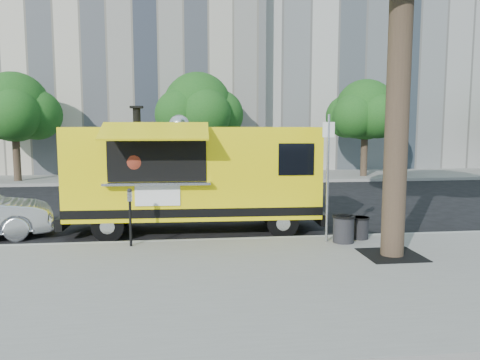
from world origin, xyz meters
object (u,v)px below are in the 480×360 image
Objects in this scene: far_tree_c at (365,110)px; trash_bin_left at (344,228)px; far_tree_a at (14,107)px; trash_bin_right at (360,227)px; sign_post at (328,171)px; parking_meter at (130,210)px; food_truck at (193,174)px; far_tree_b at (198,107)px.

far_tree_c reaches higher than trash_bin_left.
trash_bin_right is at bearing -47.48° from far_tree_a.
trash_bin_right is (0.52, 0.30, -0.05)m from trash_bin_left.
sign_post reaches higher than parking_meter.
parking_meter is (-4.55, 0.20, -0.87)m from sign_post.
far_tree_c is 15.33m from food_truck.
trash_bin_right is (5.47, 0.05, -0.54)m from parking_meter.
sign_post is at bearing -79.85° from far_tree_b.
sign_post is at bearing -50.17° from far_tree_a.
far_tree_b is at bearing 103.92° from trash_bin_right.
parking_meter is 4.98m from trash_bin_left.
trash_bin_left is (3.47, -2.17, -1.10)m from food_truck.
far_tree_c reaches higher than sign_post.
sign_post is at bearing -32.80° from food_truck.
far_tree_b is 12.35m from food_truck.
far_tree_c is 15.48m from sign_post.
trash_bin_left is (4.95, -0.25, -0.49)m from parking_meter.
trash_bin_left is at bearing -113.38° from far_tree_c.
parking_meter is 5.50m from trash_bin_right.
far_tree_c is 8.16× the size of trash_bin_left.
trash_bin_left is 0.60m from trash_bin_right.
far_tree_a is 15.59m from parking_meter.
far_tree_b reaches higher than far_tree_c.
far_tree_b is 4.12× the size of parking_meter.
far_tree_c reaches higher than trash_bin_right.
far_tree_b is 10.29× the size of trash_bin_right.
trash_bin_right is at bearing 29.75° from trash_bin_left.
trash_bin_right is at bearing -111.98° from far_tree_c.
trash_bin_left is at bearing -78.34° from far_tree_b.
far_tree_c is at bearing -1.91° from far_tree_b.
far_tree_b is at bearing 81.90° from parking_meter.
far_tree_a is 18.14m from sign_post.
sign_post is (-6.45, -13.95, -1.87)m from far_tree_c.
parking_meter is (7.00, -13.65, -2.79)m from far_tree_a.
far_tree_a is 1.79× the size of sign_post.
trash_bin_left is at bearing -49.31° from far_tree_a.
sign_post is 3.74m from food_truck.
far_tree_c is 9.74× the size of trash_bin_right.
trash_bin_left is 1.19× the size of trash_bin_right.
far_tree_b reaches higher than food_truck.
trash_bin_right is (-5.53, -13.70, -3.28)m from far_tree_c.
food_truck is 12.93× the size of trash_bin_right.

